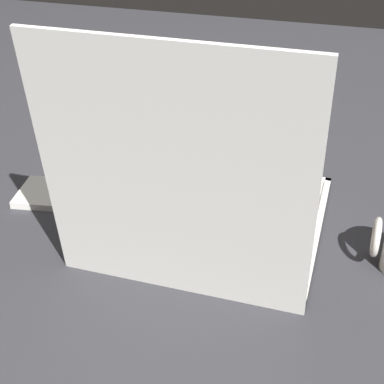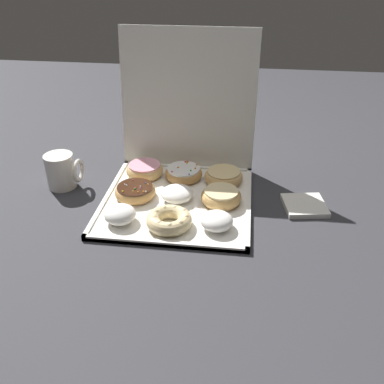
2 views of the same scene
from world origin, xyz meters
The scene contains 14 objects.
ground_plane centered at (0.00, 0.00, 0.00)m, with size 3.00×3.00×0.00m, color #333338.
donut_box centered at (0.00, 0.00, 0.01)m, with size 0.42×0.42×0.01m.
box_lid_open centered at (0.00, 0.24, 0.22)m, with size 0.42×0.44×0.01m, color white.
powdered_filled_donut_0 centered at (-0.13, -0.13, 0.03)m, with size 0.08×0.08×0.04m.
cruller_donut_1 centered at (0.00, -0.13, 0.03)m, with size 0.12×0.12×0.04m.
powdered_filled_donut_2 centered at (0.12, -0.12, 0.03)m, with size 0.08×0.08×0.04m.
sprinkle_donut_3 centered at (-0.12, 0.00, 0.03)m, with size 0.12×0.12×0.04m.
powdered_filled_donut_4 centered at (0.00, 0.00, 0.03)m, with size 0.09×0.09×0.04m.
glazed_ring_donut_5 centered at (0.12, 0.00, 0.03)m, with size 0.11×0.11×0.04m.
pink_frosted_donut_6 centered at (-0.12, 0.13, 0.03)m, with size 0.11×0.11×0.04m.
sprinkle_donut_7 centered at (0.00, 0.13, 0.03)m, with size 0.11×0.11×0.04m.
glazed_ring_donut_8 centered at (0.12, 0.12, 0.03)m, with size 0.12×0.12×0.04m.
coffee_mug centered at (-0.35, 0.05, 0.05)m, with size 0.11×0.09×0.10m.
napkin_stack centered at (0.36, 0.02, 0.01)m, with size 0.11×0.11×0.01m, color white.
Camera 2 is at (0.17, -1.02, 0.65)m, focal length 40.07 mm.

